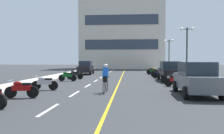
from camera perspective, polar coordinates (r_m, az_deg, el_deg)
The scene contains 33 objects.
ground_plane at distance 23.23m, azimuth 1.77°, elevation -2.95°, with size 140.00×140.00×0.00m, color #2D3033.
curb_left at distance 27.47m, azimuth -13.11°, elevation -2.14°, with size 2.40×72.00×0.12m, color #B7B2A8.
curb_right at distance 26.90m, azimuth 17.61°, elevation -2.26°, with size 2.40×72.00×0.12m, color #B7B2A8.
lane_dash_1 at distance 8.90m, azimuth -16.25°, elevation -10.68°, with size 0.14×2.20×0.01m, color silver.
lane_dash_2 at distance 12.66m, azimuth -9.78°, elevation -6.92°, with size 0.14×2.20×0.01m, color silver.
lane_dash_3 at distance 16.53m, azimuth -6.35°, elevation -4.87°, with size 0.14×2.20×0.01m, color silver.
lane_dash_4 at distance 20.45m, azimuth -4.24°, elevation -3.58°, with size 0.14×2.20×0.01m, color silver.
lane_dash_5 at distance 24.40m, azimuth -2.82°, elevation -2.71°, with size 0.14×2.20×0.01m, color silver.
lane_dash_6 at distance 28.36m, azimuth -1.79°, elevation -2.08°, with size 0.14×2.20×0.01m, color silver.
lane_dash_7 at distance 32.33m, azimuth -1.02°, elevation -1.61°, with size 0.14×2.20×0.01m, color silver.
lane_dash_8 at distance 36.31m, azimuth -0.41°, elevation -1.24°, with size 0.14×2.20×0.01m, color silver.
lane_dash_9 at distance 40.29m, azimuth 0.07°, elevation -0.94°, with size 0.14×2.20×0.01m, color silver.
lane_dash_10 at distance 44.28m, azimuth 0.47°, elevation -0.70°, with size 0.14×2.20×0.01m, color silver.
lane_dash_11 at distance 48.26m, azimuth 0.80°, elevation -0.49°, with size 0.14×2.20×0.01m, color silver.
centre_line_yellow at distance 26.21m, azimuth 2.63°, elevation -2.40°, with size 0.12×66.00×0.01m, color gold.
office_building at distance 51.89m, azimuth 2.60°, elevation 9.52°, with size 18.86×8.65×17.83m.
street_lamp_mid at distance 23.89m, azimuth 19.09°, elevation 6.50°, with size 1.46×0.36×5.20m.
street_lamp_far at distance 33.43m, azimuth 14.76°, elevation 4.78°, with size 1.46×0.36×4.85m.
parked_car_near at distance 12.74m, azimuth 21.22°, elevation -2.83°, with size 2.03×4.25×1.82m.
parked_car_mid at distance 20.86m, azimuth 14.93°, elevation -1.02°, with size 1.97×4.23×1.82m.
parked_car_far at distance 29.86m, azimuth -6.92°, elevation -0.15°, with size 2.05×4.26×1.82m.
motorcycle_3 at distance 11.92m, azimuth -22.69°, elevation -5.30°, with size 1.70×0.60×0.92m.
motorcycle_4 at distance 14.53m, azimuth -17.32°, elevation -3.99°, with size 1.70×0.60×0.92m.
motorcycle_5 at distance 16.41m, azimuth 16.56°, elevation -3.33°, with size 1.68×0.67×0.92m.
motorcycle_6 at distance 18.10m, azimuth 15.75°, elevation -2.85°, with size 1.69×0.61×0.92m.
motorcycle_7 at distance 20.29m, azimuth -11.64°, elevation -2.33°, with size 1.70×0.60×0.92m.
motorcycle_8 at distance 22.27m, azimuth -9.77°, elevation -1.96°, with size 1.70×0.60×0.92m.
motorcycle_9 at distance 23.61m, azimuth 12.63°, elevation -1.76°, with size 1.70×0.60×0.92m.
motorcycle_10 at distance 25.62m, azimuth 11.97°, elevation -1.48°, with size 1.65×0.76×0.92m.
motorcycle_11 at distance 27.68m, azimuth 11.97°, elevation -1.24°, with size 1.66×0.74×0.92m.
motorcycle_12 at distance 29.42m, azimuth 10.81°, elevation -1.06°, with size 1.70×0.60×0.92m.
motorcycle_13 at distance 31.47m, azimuth 10.61°, elevation -0.88°, with size 1.70×0.60×0.92m.
cyclist_rider at distance 12.81m, azimuth -1.72°, elevation -2.81°, with size 0.42×1.77×1.71m.
Camera 1 is at (1.09, -2.13, 1.91)m, focal length 34.81 mm.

